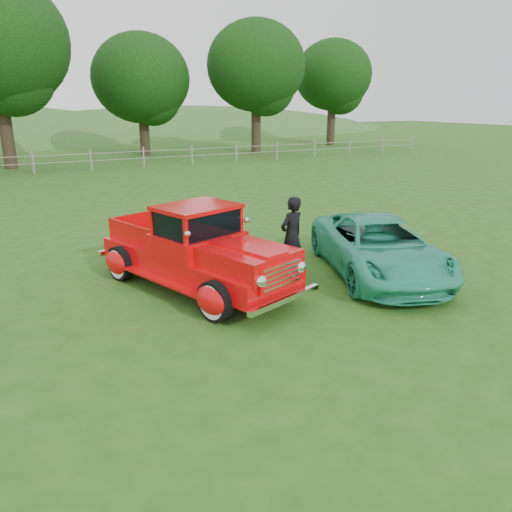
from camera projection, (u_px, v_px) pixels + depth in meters
name	position (u px, v px, depth m)	size (l,w,h in m)	color
ground	(297.00, 308.00, 9.47)	(140.00, 140.00, 0.00)	#205015
distant_hills	(5.00, 174.00, 59.53)	(116.00, 60.00, 18.00)	#2D5F23
fence_line	(91.00, 160.00, 27.97)	(48.00, 0.12, 1.20)	gray
tree_near_east	(141.00, 79.00, 34.72)	(6.80, 6.80, 8.33)	black
tree_mid_east	(256.00, 66.00, 36.23)	(7.20, 7.20, 9.44)	black
tree_far_east	(333.00, 75.00, 42.80)	(6.60, 6.60, 8.86)	black
red_pickup	(196.00, 252.00, 10.27)	(3.34, 5.28, 1.78)	black
teal_sedan	(379.00, 247.00, 11.14)	(2.13, 4.63, 1.29)	#2AA881
man	(292.00, 236.00, 11.11)	(0.65, 0.42, 1.77)	black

